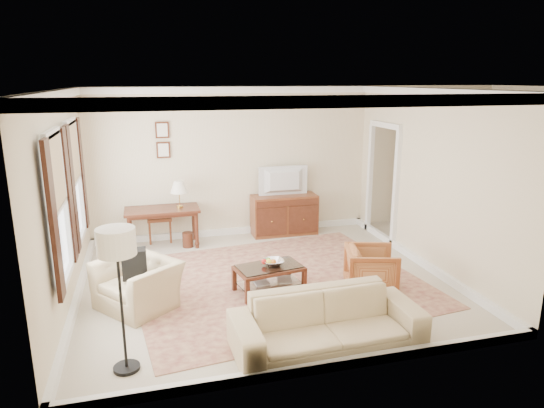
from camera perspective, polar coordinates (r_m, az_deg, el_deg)
name	(u,v)px	position (r m, az deg, el deg)	size (l,w,h in m)	color
room_shell	(264,120)	(6.96, -0.97, 9.87)	(5.51, 5.01, 2.91)	beige
annex_bedroom	(470,219)	(10.36, 22.26, -1.66)	(3.00, 2.70, 2.90)	beige
window_front	(58,208)	(6.29, -23.84, -0.39)	(0.12, 1.56, 1.80)	#CCB284
window_rear	(75,181)	(7.84, -22.18, 2.52)	(0.12, 1.56, 1.80)	#CCB284
doorway	(382,184)	(9.53, 12.83, 2.29)	(0.10, 1.12, 2.25)	white
rug	(277,282)	(7.56, 0.57, -9.11)	(4.23, 3.62, 0.01)	maroon
writing_desk	(162,214)	(9.12, -12.78, -1.19)	(1.34, 0.67, 0.73)	#512517
desk_chair	(159,215)	(9.49, -13.16, -1.21)	(0.45, 0.45, 1.05)	brown
desk_lamp	(179,194)	(9.05, -10.86, 1.14)	(0.32, 0.32, 0.50)	silver
framed_prints	(163,140)	(9.27, -12.73, 7.39)	(0.25, 0.04, 0.68)	#512517
sideboard	(284,215)	(9.70, 1.43, -1.25)	(1.30, 0.50, 0.80)	brown
tv	(285,172)	(9.48, 1.50, 3.79)	(0.94, 0.54, 0.12)	black
coffee_table	(269,272)	(7.12, -0.35, -8.03)	(1.04, 0.72, 0.41)	#512517
fruit_bowl	(274,261)	(7.10, 0.18, -6.75)	(0.42, 0.42, 0.10)	silver
book_a	(254,283)	(7.13, -2.16, -9.27)	(0.28, 0.04, 0.38)	brown
book_b	(277,280)	(7.24, 0.63, -8.88)	(0.28, 0.03, 0.38)	brown
striped_armchair	(371,267)	(7.28, 11.60, -7.31)	(0.71, 0.66, 0.73)	brown
club_armchair	(137,277)	(6.87, -15.55, -8.24)	(1.01, 0.65, 0.88)	tan
backpack	(134,260)	(6.77, -15.91, -6.39)	(0.32, 0.22, 0.40)	black
sofa	(328,313)	(5.72, 6.56, -12.67)	(2.20, 0.64, 0.86)	tan
floor_lamp	(117,253)	(5.15, -17.77, -5.47)	(0.39, 0.39, 1.59)	black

